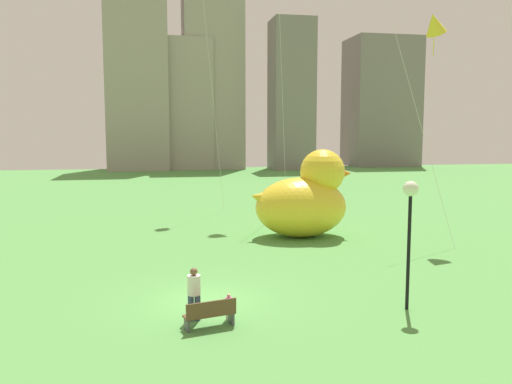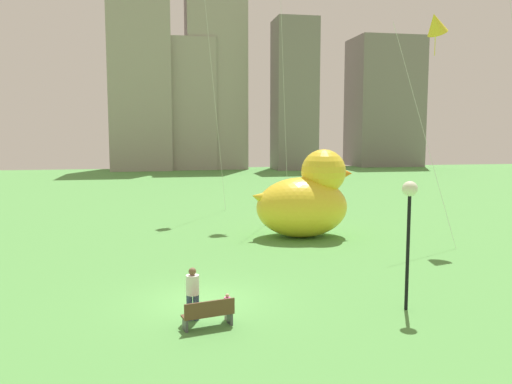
% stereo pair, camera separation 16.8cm
% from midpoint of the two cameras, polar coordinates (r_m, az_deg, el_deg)
% --- Properties ---
extents(ground_plane, '(140.00, 140.00, 0.00)m').
position_cam_midpoint_polar(ground_plane, '(19.47, -5.40, -11.63)').
color(ground_plane, '#539646').
extents(park_bench, '(1.68, 0.82, 0.90)m').
position_cam_midpoint_polar(park_bench, '(16.79, -4.85, -12.93)').
color(park_bench, brown).
rests_on(park_bench, ground).
extents(person_adult, '(0.43, 0.43, 1.74)m').
position_cam_midpoint_polar(person_adult, '(17.35, -6.59, -10.61)').
color(person_adult, '#38476B').
rests_on(person_adult, ground).
extents(person_child, '(0.21, 0.21, 0.87)m').
position_cam_midpoint_polar(person_child, '(17.45, -2.83, -12.13)').
color(person_child, silver).
rests_on(person_child, ground).
extents(giant_inflatable_duck, '(6.10, 3.91, 5.06)m').
position_cam_midpoint_polar(giant_inflatable_duck, '(30.50, 5.54, -0.85)').
color(giant_inflatable_duck, yellow).
rests_on(giant_inflatable_duck, ground).
extents(lamppost, '(0.52, 0.52, 4.43)m').
position_cam_midpoint_polar(lamppost, '(18.42, 16.49, -1.62)').
color(lamppost, black).
rests_on(lamppost, ground).
extents(city_skyline, '(52.50, 13.88, 29.28)m').
position_cam_midpoint_polar(city_skyline, '(88.36, -1.98, 10.89)').
color(city_skyline, '#9E938C').
rests_on(city_skyline, ground).
extents(kite_yellow, '(3.51, 3.46, 12.63)m').
position_cam_midpoint_polar(kite_yellow, '(31.50, 19.01, 16.80)').
color(kite_yellow, silver).
rests_on(kite_yellow, ground).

